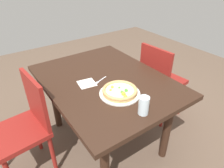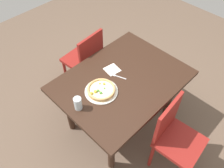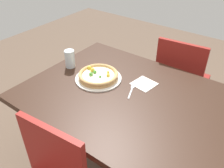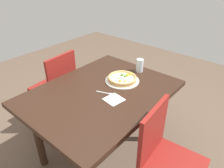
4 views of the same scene
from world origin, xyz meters
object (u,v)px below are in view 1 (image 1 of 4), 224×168
Objects in this scene: chair_far at (26,125)px; drinking_glass at (144,106)px; plate at (120,93)px; napkin at (87,83)px; chair_near at (160,80)px; fork at (99,81)px; dining_table at (105,88)px; pizza at (120,91)px.

chair_far reaches higher than drinking_glass.
plate is 0.31m from napkin.
chair_far is at bearing -99.60° from chair_near.
chair_far is 0.69m from fork.
drinking_glass is 0.57m from napkin.
fork is at bearing -103.51° from chair_far.
drinking_glass is (-0.62, -0.66, 0.30)m from chair_far.
chair_far is 5.61× the size of fork.
plate is (-0.26, 0.03, 0.10)m from dining_table.
napkin is (0.05, 0.87, 0.24)m from chair_near.
chair_far is 6.41× the size of napkin.
chair_far reaches higher than dining_table.
fork is 1.14× the size of napkin.
pizza is (-0.00, 0.00, 0.03)m from plate.
dining_table is 0.12m from fork.
napkin reaches higher than dining_table.
chair_far is at bearing 46.81° from drinking_glass.
pizza is at bearing -122.57° from chair_far.
pizza is at bearing -154.56° from napkin.
chair_far reaches higher than napkin.
chair_far is 0.80m from pizza.
drinking_glass is (-0.27, 0.01, 0.06)m from plate.
pizza is at bearing -77.13° from chair_near.
fork reaches higher than napkin.
chair_near is 0.81m from plate.
dining_table is 9.77× the size of drinking_glass.
plate reaches higher than dining_table.
plate is (-0.35, -0.67, 0.24)m from chair_far.
dining_table is 0.72m from chair_far.
plate is at bearing 172.83° from dining_table.
dining_table is 0.56m from drinking_glass.
dining_table is 1.43× the size of chair_near.
pizza is 1.69× the size of fork.
dining_table is 1.43× the size of chair_far.
drinking_glass is at bearing 178.37° from pizza.
plate is at bearing -154.41° from napkin.
chair_near is 0.90m from napkin.
napkin is (0.03, 0.17, 0.10)m from dining_table.
drinking_glass is (-0.53, -0.02, 0.06)m from fork.
pizza reaches higher than plate.
chair_near is 0.82m from pizza.
napkin is (0.28, 0.13, -0.03)m from pizza.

